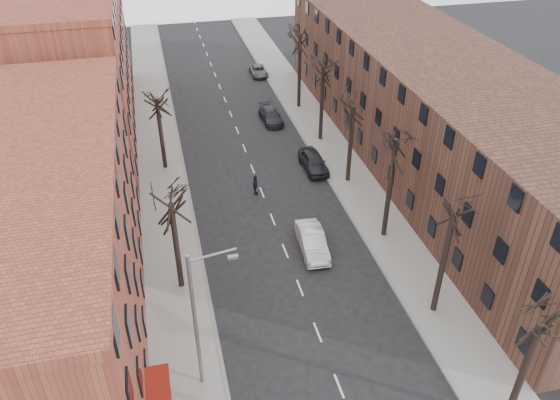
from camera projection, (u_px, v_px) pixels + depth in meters
sidewalk_left at (160, 163)px, 49.88m from camera, size 4.00×90.00×0.15m
sidewalk_right at (327, 143)px, 53.03m from camera, size 4.00×90.00×0.15m
building_left_near at (16, 266)px, 28.85m from camera, size 12.00×26.00×12.00m
building_left_far at (60, 63)px, 51.72m from camera, size 12.00×28.00×14.00m
building_right at (434, 109)px, 47.84m from camera, size 12.00×50.00×10.00m
tree_right_b at (433, 311)px, 34.42m from camera, size 5.20×5.20×10.80m
tree_right_c at (383, 236)px, 40.88m from camera, size 5.20×5.20×11.60m
tree_right_d at (347, 181)px, 47.34m from camera, size 5.20×5.20×10.00m
tree_right_e at (320, 140)px, 53.80m from camera, size 5.20×5.20×10.80m
tree_right_f at (299, 107)px, 60.27m from camera, size 5.20×5.20×11.60m
tree_left_a at (182, 286)px, 36.27m from camera, size 5.20×5.20×9.50m
tree_left_b at (166, 168)px, 49.19m from camera, size 5.20×5.20×9.50m
streetlight at (198, 317)px, 27.13m from camera, size 2.45×0.22×9.03m
silver_sedan at (312, 241)px, 39.02m from camera, size 1.95×4.87×1.58m
parked_car_near at (314, 161)px, 48.61m from camera, size 1.96×4.70×1.59m
parked_car_mid at (271, 116)px, 56.87m from camera, size 2.07×4.67×1.33m
parked_car_far at (259, 71)px, 68.04m from camera, size 1.94×4.11×1.14m
pedestrian_crossing at (255, 185)px, 45.13m from camera, size 0.55×1.08×1.78m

